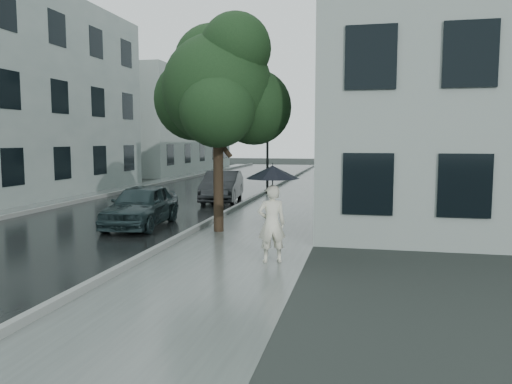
% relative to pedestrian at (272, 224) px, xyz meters
% --- Properties ---
extents(ground, '(120.00, 120.00, 0.00)m').
position_rel_pedestrian_xyz_m(ground, '(-1.27, 0.30, -0.85)').
color(ground, black).
rests_on(ground, ground).
extents(sidewalk, '(3.50, 60.00, 0.01)m').
position_rel_pedestrian_xyz_m(sidewalk, '(-1.02, 12.30, -0.85)').
color(sidewalk, slate).
rests_on(sidewalk, ground).
extents(kerb_near, '(0.15, 60.00, 0.15)m').
position_rel_pedestrian_xyz_m(kerb_near, '(-2.84, 12.30, -0.78)').
color(kerb_near, slate).
rests_on(kerb_near, ground).
extents(asphalt_road, '(6.85, 60.00, 0.00)m').
position_rel_pedestrian_xyz_m(asphalt_road, '(-6.34, 12.30, -0.85)').
color(asphalt_road, black).
rests_on(asphalt_road, ground).
extents(kerb_far, '(0.15, 60.00, 0.15)m').
position_rel_pedestrian_xyz_m(kerb_far, '(-9.84, 12.30, -0.78)').
color(kerb_far, slate).
rests_on(kerb_far, ground).
extents(sidewalk_far, '(1.70, 60.00, 0.01)m').
position_rel_pedestrian_xyz_m(sidewalk_far, '(-10.77, 12.30, -0.85)').
color(sidewalk_far, '#4C5451').
rests_on(sidewalk_far, ground).
extents(building_near, '(7.02, 36.00, 9.00)m').
position_rel_pedestrian_xyz_m(building_near, '(4.21, 19.80, 3.65)').
color(building_near, gray).
rests_on(building_near, ground).
extents(building_far_b, '(7.02, 18.00, 8.00)m').
position_rel_pedestrian_xyz_m(building_far_b, '(-15.04, 30.30, 3.15)').
color(building_far_b, gray).
rests_on(building_far_b, ground).
extents(pedestrian, '(0.72, 0.60, 1.69)m').
position_rel_pedestrian_xyz_m(pedestrian, '(0.00, 0.00, 0.00)').
color(pedestrian, silver).
rests_on(pedestrian, sidewalk).
extents(umbrella, '(1.39, 1.39, 1.23)m').
position_rel_pedestrian_xyz_m(umbrella, '(0.01, 0.04, 1.12)').
color(umbrella, black).
rests_on(umbrella, ground).
extents(street_tree, '(4.12, 3.75, 6.15)m').
position_rel_pedestrian_xyz_m(street_tree, '(-2.17, 3.43, 3.28)').
color(street_tree, '#332619').
rests_on(street_tree, ground).
extents(lamp_post, '(0.82, 0.48, 4.66)m').
position_rel_pedestrian_xyz_m(lamp_post, '(-2.87, 13.79, 1.83)').
color(lamp_post, black).
rests_on(lamp_post, ground).
extents(car_near, '(1.84, 3.92, 1.30)m').
position_rel_pedestrian_xyz_m(car_near, '(-4.74, 3.62, -0.20)').
color(car_near, '#19292B').
rests_on(car_near, ground).
extents(car_far, '(1.87, 4.14, 1.32)m').
position_rel_pedestrian_xyz_m(car_far, '(-4.02, 10.14, -0.19)').
color(car_far, '#242629').
rests_on(car_far, ground).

